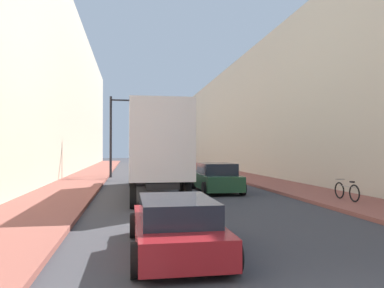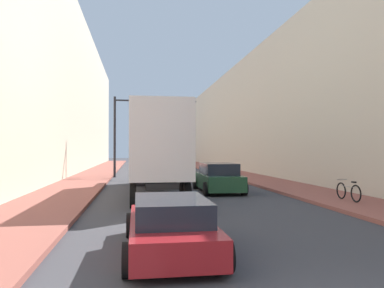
% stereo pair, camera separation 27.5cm
% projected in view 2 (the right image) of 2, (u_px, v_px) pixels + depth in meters
% --- Properties ---
extents(sidewalk_right, '(3.30, 80.00, 0.15)m').
position_uv_depth(sidewalk_right, '(235.00, 174.00, 34.30)').
color(sidewalk_right, brown).
rests_on(sidewalk_right, ground).
extents(sidewalk_left, '(3.30, 80.00, 0.15)m').
position_uv_depth(sidewalk_left, '(95.00, 175.00, 32.43)').
color(sidewalk_left, brown).
rests_on(sidewalk_left, ground).
extents(building_right, '(6.00, 80.00, 11.50)m').
position_uv_depth(building_right, '(283.00, 113.00, 35.07)').
color(building_right, '#BCB29E').
rests_on(building_right, ground).
extents(building_left, '(6.00, 80.00, 15.66)m').
position_uv_depth(building_left, '(39.00, 85.00, 31.86)').
color(building_left, beige).
rests_on(building_left, ground).
extents(semi_truck, '(2.43, 12.30, 4.25)m').
position_uv_depth(semi_truck, '(155.00, 148.00, 19.47)').
color(semi_truck, silver).
rests_on(semi_truck, ground).
extents(sedan_car, '(2.01, 4.42, 1.23)m').
position_uv_depth(sedan_car, '(170.00, 226.00, 8.35)').
color(sedan_car, maroon).
rests_on(sedan_car, ground).
extents(suv_car, '(2.17, 4.76, 1.56)m').
position_uv_depth(suv_car, '(218.00, 178.00, 20.32)').
color(suv_car, '#234C2D').
rests_on(suv_car, ground).
extents(traffic_signal_gantry, '(6.95, 0.35, 6.71)m').
position_uv_depth(traffic_signal_gantry, '(134.00, 121.00, 31.32)').
color(traffic_signal_gantry, black).
rests_on(traffic_signal_gantry, ground).
extents(parked_bicycle, '(0.44, 1.82, 0.86)m').
position_uv_depth(parked_bicycle, '(348.00, 192.00, 15.70)').
color(parked_bicycle, black).
rests_on(parked_bicycle, sidewalk_right).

